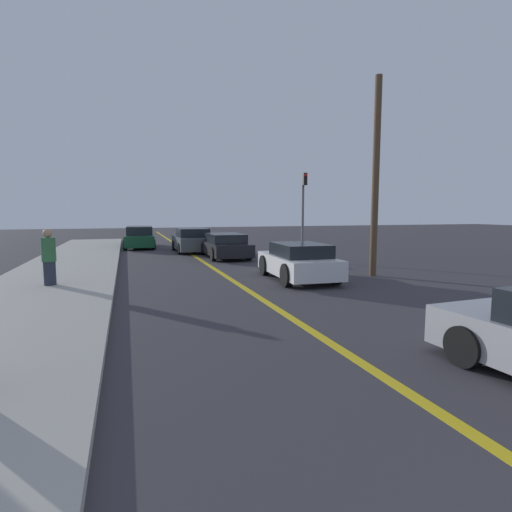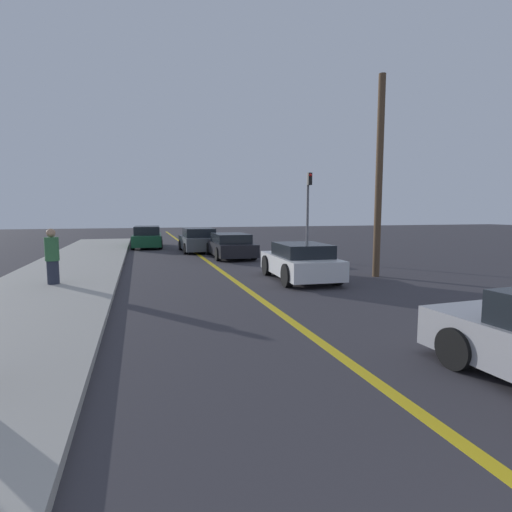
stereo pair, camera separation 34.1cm
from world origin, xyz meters
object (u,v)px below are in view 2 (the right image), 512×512
(car_ahead_center, at_px, (300,262))
(car_oncoming_far, at_px, (147,237))
(utility_pole, at_px, (379,178))
(car_far_distant, at_px, (230,246))
(traffic_light, at_px, (308,207))
(pedestrian_mid_group, at_px, (52,257))
(car_parked_left_lot, at_px, (198,240))

(car_ahead_center, xyz_separation_m, car_oncoming_far, (-4.65, 14.21, 0.04))
(utility_pole, bearing_deg, car_oncoming_far, 117.59)
(car_far_distant, height_order, car_oncoming_far, car_oncoming_far)
(traffic_light, distance_m, utility_pole, 5.01)
(car_far_distant, distance_m, pedestrian_mid_group, 9.52)
(car_ahead_center, xyz_separation_m, pedestrian_mid_group, (-7.60, 0.59, 0.35))
(car_parked_left_lot, height_order, car_oncoming_far, car_oncoming_far)
(car_far_distant, relative_size, traffic_light, 1.14)
(utility_pole, bearing_deg, pedestrian_mid_group, 176.21)
(utility_pole, bearing_deg, car_parked_left_lot, 114.10)
(car_ahead_center, height_order, car_oncoming_far, car_oncoming_far)
(car_far_distant, bearing_deg, car_oncoming_far, 119.32)
(utility_pole, bearing_deg, traffic_light, 95.54)
(car_ahead_center, distance_m, car_oncoming_far, 14.95)
(pedestrian_mid_group, bearing_deg, car_far_distant, 44.24)
(car_parked_left_lot, relative_size, traffic_light, 0.96)
(car_ahead_center, bearing_deg, utility_pole, 0.74)
(car_oncoming_far, bearing_deg, car_ahead_center, -69.33)
(traffic_light, bearing_deg, car_parked_left_lot, 126.82)
(pedestrian_mid_group, height_order, utility_pole, utility_pole)
(pedestrian_mid_group, bearing_deg, utility_pole, -3.79)
(pedestrian_mid_group, bearing_deg, car_ahead_center, -4.42)
(car_parked_left_lot, relative_size, car_oncoming_far, 0.81)
(pedestrian_mid_group, bearing_deg, car_parked_left_lot, 60.04)
(car_parked_left_lot, distance_m, utility_pole, 11.92)
(car_parked_left_lot, bearing_deg, utility_pole, -66.48)
(car_ahead_center, distance_m, utility_pole, 4.00)
(car_far_distant, distance_m, traffic_light, 4.40)
(car_far_distant, height_order, car_parked_left_lot, car_parked_left_lot)
(car_far_distant, xyz_separation_m, pedestrian_mid_group, (-6.82, -6.64, 0.37))
(car_oncoming_far, distance_m, pedestrian_mid_group, 13.94)
(car_oncoming_far, xyz_separation_m, traffic_light, (7.01, -9.42, 1.82))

